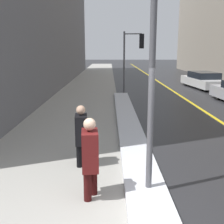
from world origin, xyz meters
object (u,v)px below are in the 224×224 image
Objects in this scene: parked_car_white at (203,80)px; pedestrian_trailing at (81,133)px; traffic_light_near at (135,49)px; pedestrian_nearside at (90,155)px; lamp_post at (153,41)px.

pedestrian_trailing is at bearing 146.30° from parked_car_white.
traffic_light_near is at bearing 112.33° from parked_car_white.
pedestrian_nearside is 1.61m from pedestrian_trailing.
traffic_light_near is at bearing 166.60° from pedestrian_nearside.
parked_car_white is at bearing 34.62° from traffic_light_near.
traffic_light_near is 0.79× the size of parked_car_white.
lamp_post is at bearing -87.01° from traffic_light_near.
traffic_light_near is 12.08m from pedestrian_trailing.
traffic_light_near is 2.59× the size of pedestrian_trailing.
lamp_post reaches higher than parked_car_white.
lamp_post reaches higher than traffic_light_near.
pedestrian_trailing is 0.31× the size of parked_car_white.
lamp_post is 2.40m from pedestrian_nearside.
traffic_light_near is 2.47× the size of pedestrian_nearside.
traffic_light_near is (0.84, 13.08, -0.12)m from lamp_post.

